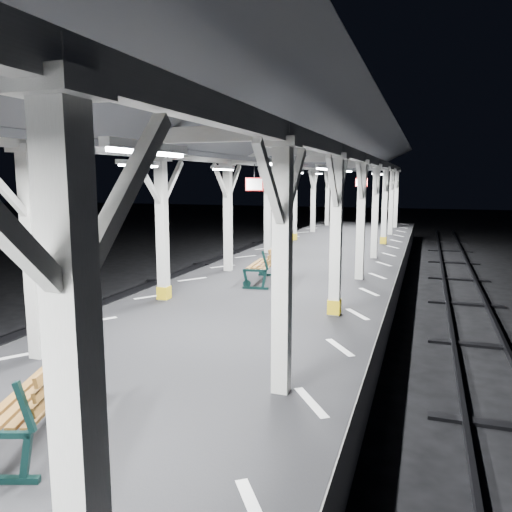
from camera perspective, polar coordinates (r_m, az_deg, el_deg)
The scene contains 8 objects.
ground at distance 9.67m, azimuth -5.57°, elevation -14.43°, with size 120.00×120.00×0.00m, color black.
platform at distance 9.48m, azimuth -5.61°, elevation -11.65°, with size 6.00×50.00×1.00m, color black.
hazard_stripes_left at distance 10.54m, azimuth -17.96°, elevation -7.06°, with size 1.00×48.00×0.01m, color silver.
hazard_stripes_right at distance 8.64m, azimuth 9.55°, elevation -10.26°, with size 1.00×48.00×0.01m, color silver.
track_right at distance 8.98m, azimuth 26.38°, elevation -16.69°, with size 2.20×60.00×0.16m.
canopy at distance 8.90m, azimuth -6.07°, elevation 13.64°, with size 5.40×49.00×4.65m.
bench_near at distance 6.08m, azimuth -22.40°, elevation -13.80°, with size 1.25×1.99×1.01m.
bench_mid at distance 13.58m, azimuth 1.27°, elevation -0.78°, with size 0.89×1.95×1.02m.
Camera 1 is at (3.72, -8.07, 3.81)m, focal length 35.00 mm.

